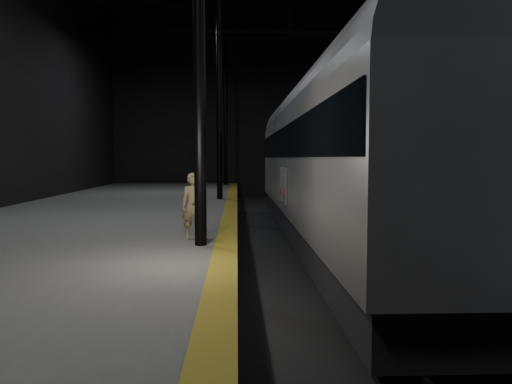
{
  "coord_description": "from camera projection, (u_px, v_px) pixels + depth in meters",
  "views": [
    {
      "loc": [
        -3.0,
        -14.81,
        2.91
      ],
      "look_at": [
        -2.51,
        -1.76,
        2.0
      ],
      "focal_mm": 35.0,
      "sensor_mm": 36.0,
      "label": 1
    }
  ],
  "objects": [
    {
      "name": "ground",
      "position": [
        337.0,
        254.0,
        15.08
      ],
      "size": [
        44.0,
        44.0,
        0.0
      ],
      "primitive_type": "plane",
      "color": "black",
      "rests_on": "ground"
    },
    {
      "name": "platform_left",
      "position": [
        86.0,
        239.0,
        14.77
      ],
      "size": [
        9.0,
        43.8,
        1.0
      ],
      "primitive_type": "cube",
      "color": "#555552",
      "rests_on": "ground"
    },
    {
      "name": "tactile_strip",
      "position": [
        229.0,
        221.0,
        14.89
      ],
      "size": [
        0.5,
        43.8,
        0.01
      ],
      "primitive_type": "cube",
      "color": "olive",
      "rests_on": "platform_left"
    },
    {
      "name": "track",
      "position": [
        337.0,
        251.0,
        15.08
      ],
      "size": [
        2.4,
        43.0,
        0.24
      ],
      "color": "#3F3328",
      "rests_on": "ground"
    },
    {
      "name": "train",
      "position": [
        330.0,
        151.0,
        16.09
      ],
      "size": [
        3.12,
        20.86,
        5.58
      ],
      "color": "#9C9DA3",
      "rests_on": "ground"
    },
    {
      "name": "woman",
      "position": [
        193.0,
        206.0,
        11.71
      ],
      "size": [
        0.61,
        0.44,
        1.55
      ],
      "primitive_type": "imported",
      "rotation": [
        0.0,
        0.0,
        0.13
      ],
      "color": "tan",
      "rests_on": "platform_left"
    }
  ]
}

